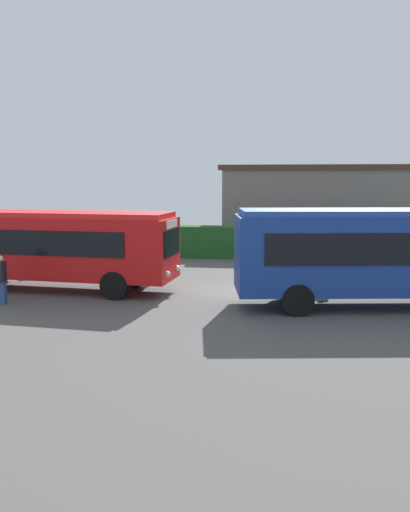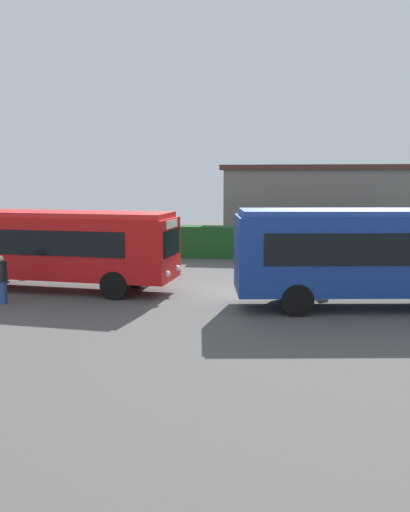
{
  "view_description": "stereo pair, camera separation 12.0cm",
  "coord_description": "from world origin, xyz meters",
  "px_view_note": "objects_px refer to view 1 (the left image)",
  "views": [
    {
      "loc": [
        1.71,
        -19.49,
        4.2
      ],
      "look_at": [
        -1.0,
        -0.98,
        1.5
      ],
      "focal_mm": 37.92,
      "sensor_mm": 36.0,
      "label": 1
    },
    {
      "loc": [
        1.83,
        -19.47,
        4.2
      ],
      "look_at": [
        -1.0,
        -0.98,
        1.5
      ],
      "focal_mm": 37.92,
      "sensor_mm": 36.0,
      "label": 2
    }
  ],
  "objects_px": {
    "bus_blue": "(382,251)",
    "person_right": "(155,259)",
    "bus_red": "(52,245)",
    "person_far": "(325,268)",
    "person_center": "(1,279)",
    "person_left": "(49,252)"
  },
  "relations": [
    {
      "from": "bus_blue",
      "to": "person_center",
      "type": "distance_m",
      "value": 12.62
    },
    {
      "from": "person_right",
      "to": "bus_blue",
      "type": "bearing_deg",
      "value": 85.55
    },
    {
      "from": "person_left",
      "to": "person_right",
      "type": "relative_size",
      "value": 1.02
    },
    {
      "from": "person_far",
      "to": "bus_blue",
      "type": "bearing_deg",
      "value": -90.54
    },
    {
      "from": "bus_blue",
      "to": "person_center",
      "type": "height_order",
      "value": "bus_blue"
    },
    {
      "from": "bus_red",
      "to": "person_far",
      "type": "xyz_separation_m",
      "value": [
        10.16,
        1.35,
        -0.85
      ]
    },
    {
      "from": "bus_blue",
      "to": "person_far",
      "type": "relative_size",
      "value": 5.86
    },
    {
      "from": "bus_blue",
      "to": "person_far",
      "type": "bearing_deg",
      "value": 114.1
    },
    {
      "from": "bus_blue",
      "to": "bus_red",
      "type": "bearing_deg",
      "value": 165.34
    },
    {
      "from": "bus_blue",
      "to": "person_left",
      "type": "bearing_deg",
      "value": 151.36
    },
    {
      "from": "bus_red",
      "to": "person_right",
      "type": "height_order",
      "value": "bus_red"
    },
    {
      "from": "person_left",
      "to": "person_far",
      "type": "height_order",
      "value": "person_left"
    },
    {
      "from": "bus_blue",
      "to": "person_right",
      "type": "distance_m",
      "value": 9.17
    },
    {
      "from": "person_far",
      "to": "person_left",
      "type": "bearing_deg",
      "value": 135.04
    },
    {
      "from": "person_left",
      "to": "person_right",
      "type": "xyz_separation_m",
      "value": [
        5.16,
        -1.23,
        -0.03
      ]
    },
    {
      "from": "person_left",
      "to": "person_center",
      "type": "bearing_deg",
      "value": 54.49
    },
    {
      "from": "person_center",
      "to": "person_left",
      "type": "bearing_deg",
      "value": -88.41
    },
    {
      "from": "bus_blue",
      "to": "person_right",
      "type": "height_order",
      "value": "bus_blue"
    },
    {
      "from": "bus_blue",
      "to": "person_left",
      "type": "relative_size",
      "value": 5.47
    },
    {
      "from": "bus_blue",
      "to": "person_center",
      "type": "bearing_deg",
      "value": 176.88
    },
    {
      "from": "person_left",
      "to": "person_right",
      "type": "bearing_deg",
      "value": 121.12
    },
    {
      "from": "bus_red",
      "to": "bus_blue",
      "type": "bearing_deg",
      "value": -0.91
    }
  ]
}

